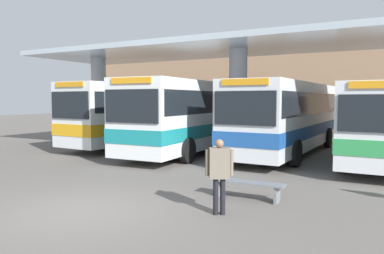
{
  "coord_description": "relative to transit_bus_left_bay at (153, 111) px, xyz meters",
  "views": [
    {
      "loc": [
        6.31,
        -6.25,
        2.58
      ],
      "look_at": [
        0.0,
        5.35,
        1.6
      ],
      "focal_mm": 35.0,
      "sensor_mm": 36.0,
      "label": 1
    }
  ],
  "objects": [
    {
      "name": "transit_bus_right_bay",
      "position": [
        8.05,
        -0.28,
        -0.04
      ],
      "size": [
        2.96,
        11.39,
        3.32
      ],
      "rotation": [
        0.0,
        0.0,
        3.11
      ],
      "color": "silver",
      "rests_on": "ground_plane"
    },
    {
      "name": "transit_bus_left_bay",
      "position": [
        0.0,
        0.0,
        0.0
      ],
      "size": [
        3.18,
        12.38,
        3.38
      ],
      "rotation": [
        0.0,
        0.0,
        3.1
      ],
      "color": "white",
      "rests_on": "ground_plane"
    },
    {
      "name": "station_canopy",
      "position": [
        6.17,
        -2.17,
        2.48
      ],
      "size": [
        21.68,
        6.12,
        5.08
      ],
      "color": "silver",
      "rests_on": "ground_plane"
    },
    {
      "name": "ground_plane",
      "position": [
        6.17,
        -11.91,
        -1.89
      ],
      "size": [
        100.0,
        100.0,
        0.0
      ],
      "primitive_type": "plane",
      "color": "#605B56"
    },
    {
      "name": "townhouse_backdrop",
      "position": [
        6.17,
        10.41,
        2.73
      ],
      "size": [
        40.0,
        0.58,
        7.93
      ],
      "color": "#9E7A5B",
      "rests_on": "ground_plane"
    },
    {
      "name": "transit_bus_center_bay",
      "position": [
        3.79,
        -1.85,
        0.0
      ],
      "size": [
        3.09,
        10.9,
        3.4
      ],
      "rotation": [
        0.0,
        0.0,
        3.18
      ],
      "color": "white",
      "rests_on": "ground_plane"
    },
    {
      "name": "waiting_bench_mid_platform",
      "position": [
        9.19,
        -9.11,
        -1.54
      ],
      "size": [
        1.94,
        0.44,
        0.46
      ],
      "color": "slate",
      "rests_on": "ground_plane"
    },
    {
      "name": "pedestrian_waiting",
      "position": [
        9.09,
        -10.65,
        -0.86
      ],
      "size": [
        0.59,
        0.43,
        1.7
      ],
      "rotation": [
        0.0,
        0.0,
        0.52
      ],
      "color": "black",
      "rests_on": "ground_plane"
    }
  ]
}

